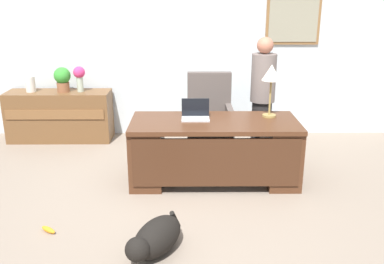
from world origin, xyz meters
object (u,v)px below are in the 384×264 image
(armchair, at_px, (209,119))
(vase_with_flowers, at_px, (79,76))
(dog_lying, at_px, (155,238))
(potted_plant, at_px, (62,78))
(laptop, at_px, (195,114))
(desk_lamp, at_px, (271,76))
(person_standing, at_px, (262,97))
(vase_empty, at_px, (30,84))
(credenza, at_px, (60,116))
(dog_toy_bone, at_px, (48,230))
(desk, at_px, (214,149))

(armchair, bearing_deg, vase_with_flowers, 162.97)
(dog_lying, bearing_deg, potted_plant, 117.40)
(potted_plant, bearing_deg, laptop, -36.02)
(desk_lamp, distance_m, potted_plant, 3.10)
(desk_lamp, height_order, potted_plant, desk_lamp)
(laptop, xyz_separation_m, vase_with_flowers, (-1.67, 1.40, 0.19))
(person_standing, height_order, vase_empty, person_standing)
(armchair, distance_m, person_standing, 0.77)
(credenza, bearing_deg, dog_toy_bone, -76.78)
(dog_lying, relative_size, dog_toy_bone, 3.74)
(desk, distance_m, desk_lamp, 1.06)
(credenza, relative_size, armchair, 1.38)
(desk_lamp, xyz_separation_m, vase_empty, (-3.27, 1.32, -0.36))
(laptop, height_order, dog_toy_bone, laptop)
(desk, bearing_deg, person_standing, 50.55)
(vase_with_flowers, bearing_deg, laptop, -39.89)
(armchair, xyz_separation_m, person_standing, (0.69, -0.13, 0.33))
(vase_empty, bearing_deg, desk, -30.20)
(potted_plant, relative_size, dog_toy_bone, 2.00)
(vase_empty, xyz_separation_m, potted_plant, (0.48, 0.00, 0.08))
(laptop, bearing_deg, dog_lying, -102.70)
(dog_toy_bone, bearing_deg, desk, 35.11)
(vase_empty, bearing_deg, desk_lamp, -21.99)
(dog_lying, relative_size, potted_plant, 1.87)
(credenza, bearing_deg, person_standing, -13.59)
(laptop, distance_m, dog_toy_bone, 2.02)
(dog_lying, distance_m, dog_toy_bone, 1.09)
(potted_plant, bearing_deg, dog_lying, -62.60)
(dog_lying, height_order, potted_plant, potted_plant)
(person_standing, bearing_deg, vase_empty, 167.94)
(desk_lamp, bearing_deg, dog_toy_bone, -149.51)
(laptop, bearing_deg, credenza, 145.23)
(person_standing, xyz_separation_m, dog_toy_bone, (-2.28, -1.95, -0.80))
(person_standing, xyz_separation_m, vase_empty, (-3.29, 0.70, 0.03))
(armchair, relative_size, dog_toy_bone, 6.11)
(desk_lamp, relative_size, potted_plant, 1.70)
(person_standing, relative_size, dog_toy_bone, 8.88)
(laptop, relative_size, desk_lamp, 0.52)
(desk_lamp, bearing_deg, vase_with_flowers, 152.56)
(credenza, xyz_separation_m, laptop, (2.01, -1.40, 0.42))
(credenza, distance_m, armchair, 2.29)
(armchair, relative_size, potted_plant, 3.06)
(dog_lying, height_order, vase_empty, vase_empty)
(desk_lamp, relative_size, vase_with_flowers, 1.65)
(vase_empty, bearing_deg, credenza, -0.21)
(desk, height_order, laptop, laptop)
(desk_lamp, bearing_deg, desk, -162.84)
(armchair, height_order, potted_plant, same)
(desk_lamp, bearing_deg, armchair, 131.81)
(laptop, bearing_deg, armchair, 76.04)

